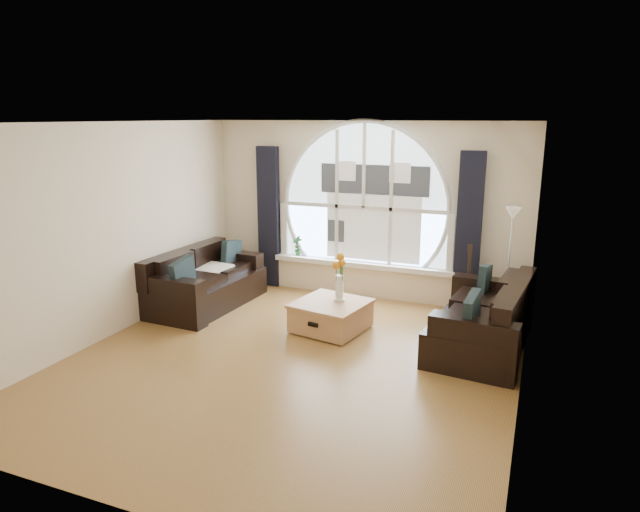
{
  "coord_description": "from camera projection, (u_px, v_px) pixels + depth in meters",
  "views": [
    {
      "loc": [
        2.55,
        -5.45,
        2.76
      ],
      "look_at": [
        0.0,
        0.9,
        1.05
      ],
      "focal_mm": 31.43,
      "sensor_mm": 36.0,
      "label": 1
    }
  ],
  "objects": [
    {
      "name": "ground",
      "position": [
        291.0,
        361.0,
        6.5
      ],
      "size": [
        5.0,
        5.5,
        0.01
      ],
      "primitive_type": "cube",
      "color": "brown",
      "rests_on": "ground"
    },
    {
      "name": "ceiling",
      "position": [
        288.0,
        122.0,
        5.84
      ],
      "size": [
        5.0,
        5.5,
        0.01
      ],
      "primitive_type": "cube",
      "color": "silver",
      "rests_on": "ground"
    },
    {
      "name": "wall_back",
      "position": [
        365.0,
        210.0,
        8.65
      ],
      "size": [
        5.0,
        0.01,
        2.7
      ],
      "primitive_type": "cube",
      "color": "beige",
      "rests_on": "ground"
    },
    {
      "name": "wall_front",
      "position": [
        114.0,
        336.0,
        3.69
      ],
      "size": [
        5.0,
        0.01,
        2.7
      ],
      "primitive_type": "cube",
      "color": "beige",
      "rests_on": "ground"
    },
    {
      "name": "wall_left",
      "position": [
        110.0,
        231.0,
        7.07
      ],
      "size": [
        0.01,
        5.5,
        2.7
      ],
      "primitive_type": "cube",
      "color": "beige",
      "rests_on": "ground"
    },
    {
      "name": "wall_right",
      "position": [
        531.0,
        271.0,
        5.27
      ],
      "size": [
        0.01,
        5.5,
        2.7
      ],
      "primitive_type": "cube",
      "color": "beige",
      "rests_on": "ground"
    },
    {
      "name": "attic_slope",
      "position": [
        506.0,
        162.0,
        5.13
      ],
      "size": [
        0.92,
        5.5,
        0.72
      ],
      "primitive_type": "cube",
      "color": "silver",
      "rests_on": "ground"
    },
    {
      "name": "arched_window",
      "position": [
        364.0,
        193.0,
        8.55
      ],
      "size": [
        2.6,
        0.06,
        2.15
      ],
      "primitive_type": "cube",
      "color": "silver",
      "rests_on": "wall_back"
    },
    {
      "name": "window_sill",
      "position": [
        362.0,
        264.0,
        8.76
      ],
      "size": [
        2.9,
        0.22,
        0.08
      ],
      "primitive_type": "cube",
      "color": "white",
      "rests_on": "wall_back"
    },
    {
      "name": "window_frame",
      "position": [
        364.0,
        193.0,
        8.52
      ],
      "size": [
        2.76,
        0.08,
        2.15
      ],
      "primitive_type": "cube",
      "color": "white",
      "rests_on": "wall_back"
    },
    {
      "name": "neighbor_house",
      "position": [
        373.0,
        202.0,
        8.51
      ],
      "size": [
        1.7,
        0.02,
        1.5
      ],
      "primitive_type": "cube",
      "color": "silver",
      "rests_on": "wall_back"
    },
    {
      "name": "curtain_left",
      "position": [
        269.0,
        217.0,
        9.16
      ],
      "size": [
        0.35,
        0.12,
        2.3
      ],
      "primitive_type": "cube",
      "color": "black",
      "rests_on": "ground"
    },
    {
      "name": "curtain_right",
      "position": [
        469.0,
        232.0,
        8.01
      ],
      "size": [
        0.35,
        0.12,
        2.3
      ],
      "primitive_type": "cube",
      "color": "black",
      "rests_on": "ground"
    },
    {
      "name": "sofa_left",
      "position": [
        207.0,
        280.0,
        8.31
      ],
      "size": [
        1.04,
        1.94,
        0.84
      ],
      "primitive_type": "cube",
      "rotation": [
        0.0,
        0.0,
        -0.05
      ],
      "color": "black",
      "rests_on": "ground"
    },
    {
      "name": "sofa_right",
      "position": [
        481.0,
        317.0,
        6.78
      ],
      "size": [
        1.15,
        2.0,
        0.85
      ],
      "primitive_type": "cube",
      "rotation": [
        0.0,
        0.0,
        -0.11
      ],
      "color": "black",
      "rests_on": "ground"
    },
    {
      "name": "coffee_chest",
      "position": [
        331.0,
        315.0,
        7.39
      ],
      "size": [
        1.03,
        1.03,
        0.43
      ],
      "primitive_type": "cube",
      "rotation": [
        0.0,
        0.0,
        -0.19
      ],
      "color": "#B37F53",
      "rests_on": "ground"
    },
    {
      "name": "throw_blanket",
      "position": [
        209.0,
        271.0,
        8.42
      ],
      "size": [
        0.61,
        0.61,
        0.1
      ],
      "primitive_type": "cube",
      "rotation": [
        0.0,
        0.0,
        -0.11
      ],
      "color": "silver",
      "rests_on": "sofa_left"
    },
    {
      "name": "vase_flowers",
      "position": [
        339.0,
        272.0,
        7.31
      ],
      "size": [
        0.24,
        0.24,
        0.7
      ],
      "primitive_type": "cube",
      "color": "white",
      "rests_on": "coffee_chest"
    },
    {
      "name": "floor_lamp",
      "position": [
        509.0,
        266.0,
        7.54
      ],
      "size": [
        0.24,
        0.24,
        1.6
      ],
      "primitive_type": "cube",
      "color": "#B2B2B2",
      "rests_on": "ground"
    },
    {
      "name": "guitar",
      "position": [
        469.0,
        279.0,
        7.89
      ],
      "size": [
        0.4,
        0.3,
        1.06
      ],
      "primitive_type": "cube",
      "rotation": [
        0.0,
        0.0,
        0.18
      ],
      "color": "olive",
      "rests_on": "ground"
    },
    {
      "name": "potted_plant",
      "position": [
        297.0,
        246.0,
        9.11
      ],
      "size": [
        0.19,
        0.14,
        0.33
      ],
      "primitive_type": "imported",
      "rotation": [
        0.0,
        0.0,
        -0.14
      ],
      "color": "#1E6023",
      "rests_on": "window_sill"
    }
  ]
}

